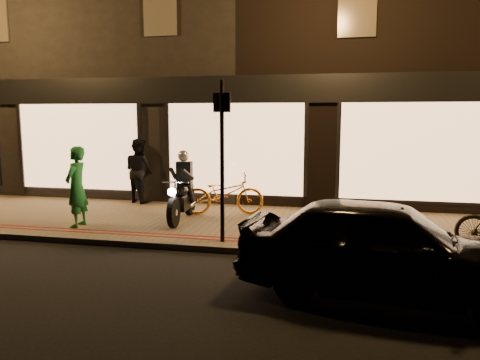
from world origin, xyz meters
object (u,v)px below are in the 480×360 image
sign_post (222,153)px  parked_car (384,247)px  person_green (77,187)px  bicycle_gold (224,194)px  motorcycle (183,194)px

sign_post → parked_car: sign_post is taller
sign_post → person_green: sign_post is taller
bicycle_gold → parked_car: 5.36m
bicycle_gold → parked_car: size_ratio=0.47×
motorcycle → sign_post: size_ratio=0.65×
sign_post → bicycle_gold: size_ratio=1.57×
bicycle_gold → sign_post: bearing=179.2°
person_green → parked_car: size_ratio=0.43×
sign_post → person_green: 3.47m
motorcycle → bicycle_gold: motorcycle is taller
motorcycle → parked_car: motorcycle is taller
sign_post → parked_car: (2.77, -1.82, -1.11)m
motorcycle → person_green: bearing=-155.4°
sign_post → bicycle_gold: (-0.57, 2.37, -1.18)m
motorcycle → bicycle_gold: bearing=44.2°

